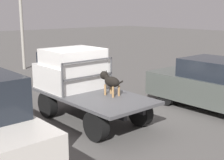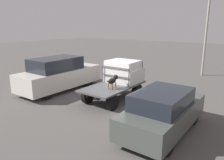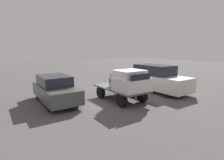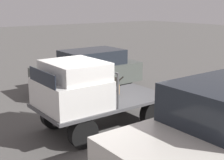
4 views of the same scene
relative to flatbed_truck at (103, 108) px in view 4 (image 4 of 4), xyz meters
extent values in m
plane|color=#514F4C|center=(0.00, 0.00, -0.57)|extent=(80.00, 80.00, 0.00)
cylinder|color=black|center=(1.13, 0.75, -0.20)|extent=(0.73, 0.24, 0.73)
cylinder|color=black|center=(1.13, -0.75, -0.20)|extent=(0.73, 0.24, 0.73)
cylinder|color=black|center=(-1.13, 0.75, -0.20)|extent=(0.73, 0.24, 0.73)
cylinder|color=black|center=(-1.13, -0.75, -0.20)|extent=(0.73, 0.24, 0.73)
cube|color=black|center=(0.00, 0.32, 0.05)|extent=(3.34, 0.10, 0.18)
cube|color=black|center=(0.00, -0.32, 0.05)|extent=(3.34, 0.10, 0.18)
cube|color=#4C4C4F|center=(0.00, 0.00, 0.18)|extent=(3.63, 1.83, 0.08)
cube|color=silver|center=(0.99, 0.00, 0.58)|extent=(1.55, 1.71, 0.72)
cube|color=silver|center=(0.88, 0.00, 1.16)|extent=(1.32, 1.57, 0.44)
cube|color=black|center=(1.76, 0.00, 1.10)|extent=(0.02, 1.40, 0.33)
cube|color=#4C4C4F|center=(0.15, 0.83, 0.68)|extent=(0.04, 0.04, 0.92)
cube|color=#4C4C4F|center=(0.15, -0.83, 0.68)|extent=(0.04, 0.04, 0.92)
cube|color=#4C4C4F|center=(0.15, 0.00, 1.12)|extent=(0.04, 1.67, 0.04)
cube|color=#4C4C4F|center=(0.15, 0.00, 0.68)|extent=(0.04, 1.67, 0.04)
cylinder|color=#9E7547|center=(-0.35, -0.19, 0.37)|extent=(0.06, 0.06, 0.29)
cylinder|color=#9E7547|center=(-0.35, -0.39, 0.37)|extent=(0.06, 0.06, 0.29)
cylinder|color=#9E7547|center=(-0.67, -0.19, 0.37)|extent=(0.06, 0.06, 0.29)
cylinder|color=#9E7547|center=(-0.67, -0.39, 0.37)|extent=(0.06, 0.06, 0.29)
ellipsoid|color=black|center=(-0.51, -0.29, 0.60)|extent=(0.51, 0.28, 0.28)
sphere|color=#9E7547|center=(-0.37, -0.29, 0.55)|extent=(0.13, 0.13, 0.13)
cylinder|color=black|center=(-0.29, -0.29, 0.68)|extent=(0.20, 0.15, 0.19)
sphere|color=black|center=(-0.18, -0.29, 0.73)|extent=(0.23, 0.23, 0.23)
cone|color=#9E7547|center=(-0.08, -0.29, 0.71)|extent=(0.13, 0.13, 0.13)
cone|color=black|center=(-0.19, -0.23, 0.82)|extent=(0.06, 0.08, 0.10)
cone|color=black|center=(-0.19, -0.35, 0.82)|extent=(0.06, 0.08, 0.10)
cylinder|color=black|center=(-0.82, -0.29, 0.63)|extent=(0.22, 0.04, 0.15)
cylinder|color=black|center=(-0.39, -2.75, -0.27)|extent=(0.60, 0.20, 0.60)
cylinder|color=black|center=(-0.39, -4.19, -0.27)|extent=(0.60, 0.20, 0.60)
cylinder|color=black|center=(-3.00, -2.75, -0.27)|extent=(0.60, 0.20, 0.60)
cylinder|color=black|center=(-3.00, -4.19, -0.27)|extent=(0.60, 0.20, 0.60)
cube|color=#474C47|center=(-1.70, -3.47, 0.07)|extent=(4.21, 1.72, 0.77)
cube|color=#1E232B|center=(-1.91, -3.47, 0.74)|extent=(2.32, 1.55, 0.56)
camera|label=1|loc=(-6.59, 5.04, 2.45)|focal=50.00mm
camera|label=2|loc=(-8.68, -6.28, 3.23)|focal=35.00mm
camera|label=3|loc=(8.36, -6.36, 2.54)|focal=28.00mm
camera|label=4|loc=(4.68, 6.67, 2.78)|focal=50.00mm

